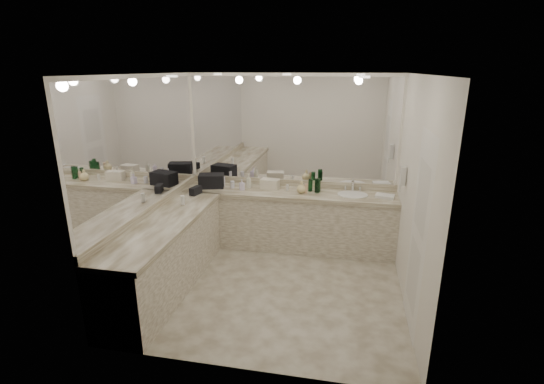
% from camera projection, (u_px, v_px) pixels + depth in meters
% --- Properties ---
extents(floor, '(3.20, 3.20, 0.00)m').
position_uv_depth(floor, '(273.00, 285.00, 5.05)').
color(floor, beige).
rests_on(floor, ground).
extents(ceiling, '(3.20, 3.20, 0.00)m').
position_uv_depth(ceiling, '(273.00, 74.00, 4.27)').
color(ceiling, white).
rests_on(ceiling, floor).
extents(wall_back, '(3.20, 0.02, 2.60)m').
position_uv_depth(wall_back, '(291.00, 161.00, 6.07)').
color(wall_back, silver).
rests_on(wall_back, floor).
extents(wall_left, '(0.02, 3.00, 2.60)m').
position_uv_depth(wall_left, '(149.00, 182.00, 4.95)').
color(wall_left, silver).
rests_on(wall_left, floor).
extents(wall_right, '(0.02, 3.00, 2.60)m').
position_uv_depth(wall_right, '(415.00, 197.00, 4.37)').
color(wall_right, silver).
rests_on(wall_right, floor).
extents(vanity_back_base, '(3.20, 0.60, 0.84)m').
position_uv_depth(vanity_back_base, '(288.00, 221.00, 6.05)').
color(vanity_back_base, silver).
rests_on(vanity_back_base, floor).
extents(vanity_back_top, '(3.20, 0.64, 0.06)m').
position_uv_depth(vanity_back_top, '(288.00, 193.00, 5.90)').
color(vanity_back_top, beige).
rests_on(vanity_back_top, vanity_back_base).
extents(vanity_left_base, '(0.60, 2.40, 0.84)m').
position_uv_depth(vanity_left_base, '(166.00, 257.00, 4.88)').
color(vanity_left_base, silver).
rests_on(vanity_left_base, floor).
extents(vanity_left_top, '(0.64, 2.42, 0.06)m').
position_uv_depth(vanity_left_top, '(164.00, 224.00, 4.74)').
color(vanity_left_top, beige).
rests_on(vanity_left_top, vanity_left_base).
extents(backsplash_back, '(3.20, 0.04, 0.10)m').
position_uv_depth(backsplash_back, '(291.00, 183.00, 6.15)').
color(backsplash_back, beige).
rests_on(backsplash_back, vanity_back_top).
extents(backsplash_left, '(0.04, 3.00, 0.10)m').
position_uv_depth(backsplash_left, '(153.00, 208.00, 5.05)').
color(backsplash_left, beige).
rests_on(backsplash_left, vanity_left_top).
extents(mirror_back, '(3.12, 0.01, 1.55)m').
position_uv_depth(mirror_back, '(292.00, 130.00, 5.91)').
color(mirror_back, white).
rests_on(mirror_back, wall_back).
extents(mirror_left, '(0.01, 2.92, 1.55)m').
position_uv_depth(mirror_left, '(146.00, 144.00, 4.81)').
color(mirror_left, white).
rests_on(mirror_left, wall_left).
extents(sink, '(0.44, 0.44, 0.03)m').
position_uv_depth(sink, '(353.00, 195.00, 5.73)').
color(sink, white).
rests_on(sink, vanity_back_top).
extents(faucet, '(0.24, 0.16, 0.14)m').
position_uv_depth(faucet, '(353.00, 186.00, 5.91)').
color(faucet, silver).
rests_on(faucet, vanity_back_top).
extents(wall_phone, '(0.06, 0.10, 0.24)m').
position_uv_depth(wall_phone, '(403.00, 176.00, 5.02)').
color(wall_phone, white).
rests_on(wall_phone, wall_right).
extents(door, '(0.02, 0.82, 2.10)m').
position_uv_depth(door, '(418.00, 235.00, 3.98)').
color(door, white).
rests_on(door, wall_right).
extents(black_toiletry_bag, '(0.43, 0.32, 0.22)m').
position_uv_depth(black_toiletry_bag, '(211.00, 181.00, 6.06)').
color(black_toiletry_bag, black).
rests_on(black_toiletry_bag, vanity_back_top).
extents(black_bag_spill, '(0.14, 0.22, 0.11)m').
position_uv_depth(black_bag_spill, '(196.00, 191.00, 5.73)').
color(black_bag_spill, black).
rests_on(black_bag_spill, vanity_left_top).
extents(cream_cosmetic_case, '(0.29, 0.20, 0.16)m').
position_uv_depth(cream_cosmetic_case, '(270.00, 184.00, 5.99)').
color(cream_cosmetic_case, beige).
rests_on(cream_cosmetic_case, vanity_back_top).
extents(hand_towel, '(0.29, 0.22, 0.04)m').
position_uv_depth(hand_towel, '(385.00, 196.00, 5.61)').
color(hand_towel, white).
rests_on(hand_towel, vanity_back_top).
extents(lotion_left, '(0.05, 0.05, 0.13)m').
position_uv_depth(lotion_left, '(183.00, 201.00, 5.29)').
color(lotion_left, white).
rests_on(lotion_left, vanity_left_top).
extents(soap_bottle_a, '(0.10, 0.10, 0.21)m').
position_uv_depth(soap_bottle_a, '(249.00, 181.00, 6.02)').
color(soap_bottle_a, silver).
rests_on(soap_bottle_a, vanity_back_top).
extents(soap_bottle_b, '(0.10, 0.10, 0.16)m').
position_uv_depth(soap_bottle_b, '(242.00, 185.00, 5.94)').
color(soap_bottle_b, white).
rests_on(soap_bottle_b, vanity_back_top).
extents(soap_bottle_c, '(0.15, 0.15, 0.18)m').
position_uv_depth(soap_bottle_c, '(301.00, 187.00, 5.80)').
color(soap_bottle_c, beige).
rests_on(soap_bottle_c, vanity_back_top).
extents(green_bottle_0, '(0.07, 0.07, 0.19)m').
position_uv_depth(green_bottle_0, '(318.00, 185.00, 5.87)').
color(green_bottle_0, '#134821').
rests_on(green_bottle_0, vanity_back_top).
extents(green_bottle_1, '(0.07, 0.07, 0.21)m').
position_uv_depth(green_bottle_1, '(317.00, 186.00, 5.80)').
color(green_bottle_1, '#134821').
rests_on(green_bottle_1, vanity_back_top).
extents(green_bottle_2, '(0.06, 0.06, 0.18)m').
position_uv_depth(green_bottle_2, '(310.00, 185.00, 5.88)').
color(green_bottle_2, '#134821').
rests_on(green_bottle_2, vanity_back_top).
extents(amenity_bottle_0, '(0.05, 0.05, 0.14)m').
position_uv_depth(amenity_bottle_0, '(224.00, 181.00, 6.17)').
color(amenity_bottle_0, silver).
rests_on(amenity_bottle_0, vanity_back_top).
extents(amenity_bottle_1, '(0.06, 0.06, 0.11)m').
position_uv_depth(amenity_bottle_1, '(232.00, 185.00, 6.04)').
color(amenity_bottle_1, silver).
rests_on(amenity_bottle_1, vanity_back_top).
extents(amenity_bottle_2, '(0.04, 0.04, 0.11)m').
position_uv_depth(amenity_bottle_2, '(205.00, 184.00, 6.07)').
color(amenity_bottle_2, white).
rests_on(amenity_bottle_2, vanity_back_top).
extents(amenity_bottle_3, '(0.05, 0.05, 0.15)m').
position_uv_depth(amenity_bottle_3, '(306.00, 189.00, 5.78)').
color(amenity_bottle_3, '#E0B28C').
rests_on(amenity_bottle_3, vanity_back_top).
extents(amenity_bottle_4, '(0.04, 0.04, 0.09)m').
position_uv_depth(amenity_bottle_4, '(287.00, 188.00, 5.91)').
color(amenity_bottle_4, white).
rests_on(amenity_bottle_4, vanity_back_top).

